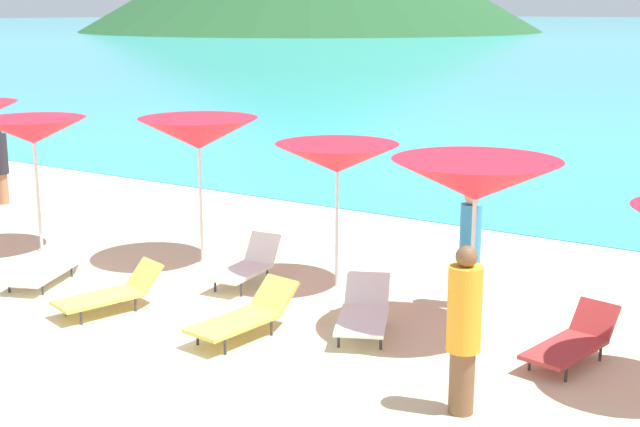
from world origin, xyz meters
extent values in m
cube|color=beige|center=(0.00, 10.00, -0.15)|extent=(50.00, 100.00, 0.30)
cylinder|color=silver|center=(-4.06, 2.49, 1.10)|extent=(0.06, 0.06, 2.20)
cone|color=red|center=(-4.06, 2.49, 2.09)|extent=(1.90, 1.90, 0.43)
sphere|color=silver|center=(-4.06, 2.49, 2.23)|extent=(0.07, 0.07, 0.07)
cylinder|color=silver|center=(-1.25, 3.48, 1.14)|extent=(0.05, 0.05, 2.28)
cone|color=red|center=(-1.25, 3.48, 2.15)|extent=(2.10, 2.10, 0.50)
sphere|color=silver|center=(-1.25, 3.48, 2.31)|extent=(0.07, 0.07, 0.07)
cylinder|color=silver|center=(1.29, 3.62, 1.04)|extent=(0.05, 0.05, 2.07)
cone|color=red|center=(1.29, 3.62, 1.96)|extent=(1.92, 1.92, 0.43)
sphere|color=silver|center=(1.29, 3.62, 2.10)|extent=(0.07, 0.07, 0.07)
cylinder|color=silver|center=(3.83, 2.80, 1.09)|extent=(0.05, 0.05, 2.17)
cone|color=red|center=(3.83, 2.80, 2.04)|extent=(2.32, 2.32, 0.51)
sphere|color=silver|center=(3.83, 2.80, 2.20)|extent=(0.07, 0.07, 0.07)
cube|color=#A53333|center=(5.16, 2.50, 0.22)|extent=(0.76, 1.27, 0.05)
cube|color=#A53333|center=(5.29, 3.22, 0.40)|extent=(0.57, 0.40, 0.40)
cylinder|color=#333338|center=(4.86, 2.17, 0.10)|extent=(0.04, 0.04, 0.19)
cylinder|color=#333338|center=(5.32, 2.09, 0.10)|extent=(0.04, 0.04, 0.19)
cylinder|color=#333338|center=(5.01, 2.99, 0.10)|extent=(0.04, 0.04, 0.19)
cylinder|color=#333338|center=(5.47, 2.91, 0.10)|extent=(0.04, 0.04, 0.19)
cube|color=white|center=(-2.50, 1.18, 0.19)|extent=(1.07, 1.43, 0.05)
cube|color=white|center=(-2.82, 1.97, 0.36)|extent=(0.73, 0.64, 0.38)
cylinder|color=#333338|center=(-2.60, 0.69, 0.08)|extent=(0.04, 0.04, 0.16)
cylinder|color=#333338|center=(-2.09, 0.89, 0.08)|extent=(0.04, 0.04, 0.16)
cylinder|color=#333338|center=(-2.93, 1.53, 0.08)|extent=(0.04, 0.04, 0.16)
cylinder|color=#333338|center=(-2.43, 1.73, 0.08)|extent=(0.04, 0.04, 0.16)
cube|color=#D8BF4C|center=(1.40, 0.99, 0.24)|extent=(0.71, 1.24, 0.05)
cube|color=#D8BF4C|center=(1.48, 1.77, 0.42)|extent=(0.59, 0.47, 0.39)
cylinder|color=#333338|center=(1.11, 0.65, 0.11)|extent=(0.04, 0.04, 0.21)
cylinder|color=#333338|center=(1.60, 0.60, 0.11)|extent=(0.04, 0.04, 0.21)
cylinder|color=#333338|center=(1.20, 1.47, 0.11)|extent=(0.04, 0.04, 0.21)
cylinder|color=#333338|center=(1.69, 1.42, 0.11)|extent=(0.04, 0.04, 0.21)
cube|color=white|center=(0.13, 2.73, 0.25)|extent=(0.64, 1.11, 0.05)
cube|color=white|center=(0.07, 3.39, 0.46)|extent=(0.54, 0.36, 0.46)
cylinder|color=#333338|center=(-0.06, 2.39, 0.11)|extent=(0.04, 0.04, 0.22)
cylinder|color=#333338|center=(0.39, 2.43, 0.11)|extent=(0.04, 0.04, 0.22)
cylinder|color=#333338|center=(-0.13, 3.12, 0.11)|extent=(0.04, 0.04, 0.22)
cylinder|color=#333338|center=(0.32, 3.17, 0.11)|extent=(0.04, 0.04, 0.22)
cube|color=#D8BF4C|center=(-0.78, 0.76, 0.22)|extent=(0.85, 1.27, 0.05)
cube|color=#D8BF4C|center=(-0.58, 1.47, 0.41)|extent=(0.60, 0.49, 0.40)
cylinder|color=#333338|center=(-1.11, 0.47, 0.10)|extent=(0.04, 0.04, 0.20)
cylinder|color=#333338|center=(-0.66, 0.34, 0.10)|extent=(0.04, 0.04, 0.20)
cylinder|color=#333338|center=(-0.88, 1.25, 0.10)|extent=(0.04, 0.04, 0.20)
cylinder|color=#333338|center=(-0.43, 1.12, 0.10)|extent=(0.04, 0.04, 0.20)
cube|color=white|center=(2.71, 1.98, 0.24)|extent=(1.04, 1.28, 0.05)
cube|color=white|center=(2.39, 2.66, 0.41)|extent=(0.71, 0.63, 0.39)
cylinder|color=#333338|center=(2.63, 1.55, 0.11)|extent=(0.04, 0.04, 0.21)
cylinder|color=#333338|center=(3.10, 1.78, 0.11)|extent=(0.04, 0.04, 0.21)
cylinder|color=#333338|center=(2.29, 2.26, 0.11)|extent=(0.04, 0.04, 0.21)
cylinder|color=#333338|center=(2.76, 2.48, 0.11)|extent=(0.04, 0.04, 0.21)
cylinder|color=brown|center=(4.64, 0.74, 0.34)|extent=(0.27, 0.27, 0.69)
cylinder|color=orange|center=(4.64, 0.74, 1.14)|extent=(0.35, 0.35, 0.90)
sphere|color=brown|center=(4.64, 0.74, 1.69)|extent=(0.22, 0.22, 0.22)
cylinder|color=#DBAA84|center=(3.35, 3.83, 0.32)|extent=(0.22, 0.22, 0.65)
cylinder|color=#3399D8|center=(3.35, 3.83, 1.07)|extent=(0.30, 0.30, 0.84)
sphere|color=#DBAA84|center=(3.35, 3.83, 1.58)|extent=(0.21, 0.21, 0.21)
cylinder|color=#A3704C|center=(-7.79, 4.52, 0.33)|extent=(0.26, 0.26, 0.66)
camera|label=1|loc=(8.03, -7.08, 4.10)|focal=49.02mm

